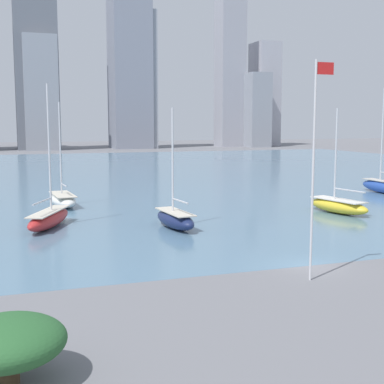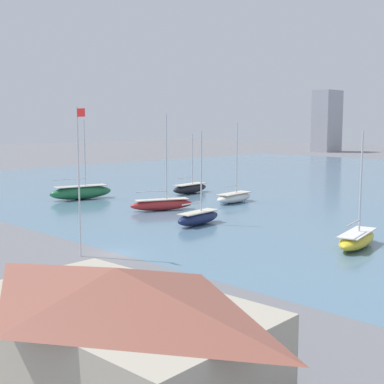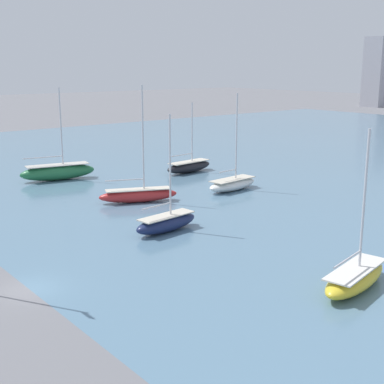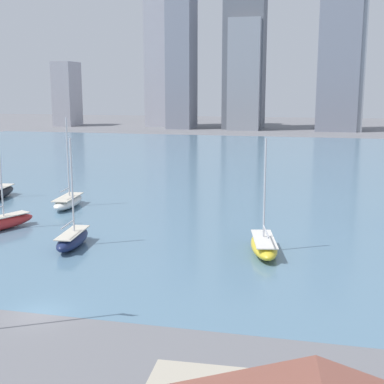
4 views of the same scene
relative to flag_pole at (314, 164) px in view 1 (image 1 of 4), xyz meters
The scene contains 10 objects.
ground_plane 7.76m from the flag_pole, 61.25° to the left, with size 500.00×500.00×0.00m, color slate.
harbor_water 73.22m from the flag_pole, 88.76° to the left, with size 180.00×140.00×0.00m.
flag_pole is the anchor object (origin of this frame).
yard_shrub 19.74m from the flag_pole, 155.85° to the right, with size 4.27×4.27×2.46m.
distant_city_skyline 175.05m from the flag_pole, 85.92° to the left, with size 172.04×22.15×69.72m.
sailboat_yellow 26.38m from the flag_pole, 52.44° to the left, with size 3.91×8.21×10.97m.
sailboat_navy 19.32m from the flag_pole, 99.63° to the left, with size 2.78×7.17×10.79m.
sailboat_white 36.76m from the flag_pole, 108.44° to the left, with size 3.24×7.90×11.77m.
sailboat_red 26.78m from the flag_pole, 122.05° to the left, with size 5.40×8.86×12.94m.
sailboat_blue 45.08m from the flag_pole, 46.38° to the left, with size 2.20×8.81×14.10m.
Camera 1 is at (-18.51, -30.26, 9.44)m, focal length 50.00 mm.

